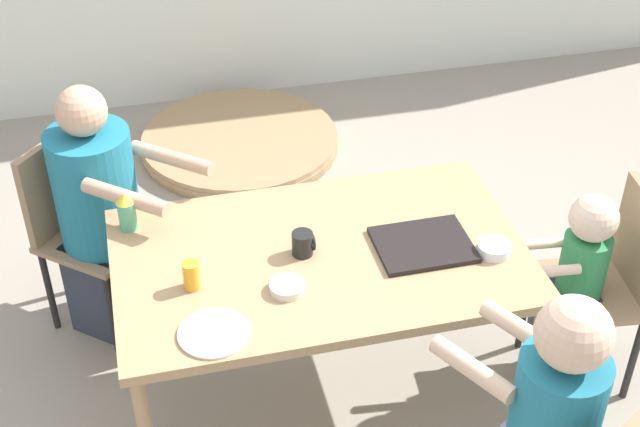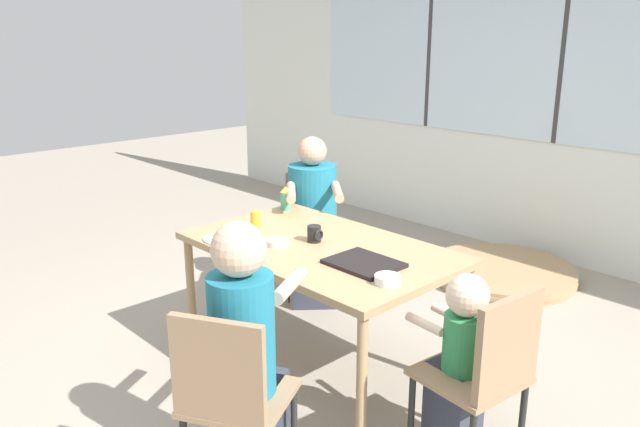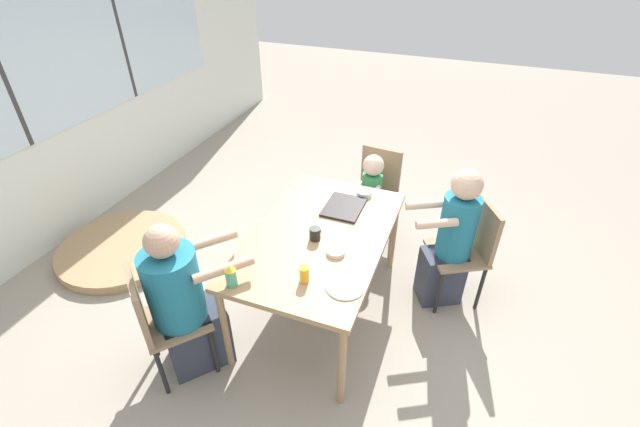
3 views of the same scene
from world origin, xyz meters
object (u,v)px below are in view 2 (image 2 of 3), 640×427
at_px(chair_for_woman_green_shirt, 230,392).
at_px(juice_glass, 256,220).
at_px(chair_for_man_blue_shirt, 312,221).
at_px(person_man_blue_shirt, 313,228).
at_px(sippy_cup, 286,198).
at_px(bowl_cereal, 388,279).
at_px(bowl_white_shallow, 277,242).
at_px(folded_table_stack, 501,272).
at_px(person_woman_green_shirt, 246,365).
at_px(chair_for_toddler, 488,368).
at_px(person_toddler, 458,369).
at_px(coffee_mug, 315,234).

xyz_separation_m(chair_for_woman_green_shirt, juice_glass, (-1.04, 0.94, 0.28)).
relative_size(chair_for_man_blue_shirt, person_man_blue_shirt, 0.74).
bearing_deg(sippy_cup, bowl_cereal, -20.14).
xyz_separation_m(bowl_white_shallow, folded_table_stack, (0.16, 2.16, -0.72)).
bearing_deg(person_woman_green_shirt, chair_for_toddler, 19.38).
height_order(person_toddler, bowl_cereal, person_toddler).
distance_m(juice_glass, bowl_white_shallow, 0.33).
bearing_deg(chair_for_woman_green_shirt, coffee_mug, 92.15).
height_order(bowl_white_shallow, folded_table_stack, bowl_white_shallow).
xyz_separation_m(person_man_blue_shirt, person_toddler, (1.76, -0.76, -0.08)).
relative_size(chair_for_woman_green_shirt, bowl_white_shallow, 7.05).
height_order(chair_for_woman_green_shirt, chair_for_man_blue_shirt, same).
xyz_separation_m(coffee_mug, bowl_white_shallow, (-0.10, -0.19, -0.03)).
relative_size(chair_for_toddler, person_toddler, 0.97).
xyz_separation_m(person_toddler, coffee_mug, (-1.06, 0.12, 0.35)).
xyz_separation_m(chair_for_toddler, juice_glass, (-1.63, 0.05, 0.28)).
height_order(bowl_white_shallow, bowl_cereal, bowl_cereal).
xyz_separation_m(person_toddler, folded_table_stack, (-1.00, 2.10, -0.40)).
distance_m(chair_for_man_blue_shirt, person_man_blue_shirt, 0.17).
height_order(chair_for_woman_green_shirt, person_woman_green_shirt, person_woman_green_shirt).
bearing_deg(person_man_blue_shirt, chair_for_woman_green_shirt, 78.83).
distance_m(person_toddler, coffee_mug, 1.13).
bearing_deg(chair_for_woman_green_shirt, bowl_white_shallow, 101.58).
bearing_deg(juice_glass, chair_for_woman_green_shirt, -42.28).
xyz_separation_m(chair_for_toddler, folded_table_stack, (-1.15, 2.11, -0.48)).
xyz_separation_m(coffee_mug, sippy_cup, (-0.61, 0.31, 0.03)).
height_order(chair_for_man_blue_shirt, person_woman_green_shirt, person_woman_green_shirt).
bearing_deg(bowl_cereal, chair_for_woman_green_shirt, -93.61).
height_order(chair_for_toddler, person_man_blue_shirt, person_man_blue_shirt).
bearing_deg(bowl_white_shallow, sippy_cup, 135.76).
distance_m(sippy_cup, bowl_cereal, 1.37).
height_order(person_toddler, coffee_mug, person_toddler).
bearing_deg(folded_table_stack, person_man_blue_shirt, -119.64).
xyz_separation_m(chair_for_toddler, bowl_white_shallow, (-1.32, -0.05, 0.24)).
xyz_separation_m(person_toddler, sippy_cup, (-1.67, 0.43, 0.38)).
xyz_separation_m(chair_for_toddler, person_toddler, (-0.15, 0.02, -0.08)).
distance_m(chair_for_toddler, bowl_cereal, 0.59).
distance_m(person_toddler, bowl_white_shallow, 1.21).
bearing_deg(coffee_mug, bowl_white_shallow, -117.95).
distance_m(chair_for_man_blue_shirt, bowl_cereal, 1.77).
height_order(person_toddler, bowl_white_shallow, person_toddler).
relative_size(person_woman_green_shirt, folded_table_stack, 1.03).
bearing_deg(coffee_mug, folded_table_stack, 88.18).
bearing_deg(chair_for_woman_green_shirt, chair_for_man_blue_shirt, 100.36).
bearing_deg(person_toddler, bowl_white_shallow, 99.40).
bearing_deg(person_woman_green_shirt, bowl_white_shallow, 103.50).
xyz_separation_m(person_man_blue_shirt, coffee_mug, (0.70, -0.63, 0.27)).
bearing_deg(chair_for_woman_green_shirt, chair_for_toddler, 27.45).
xyz_separation_m(chair_for_toddler, coffee_mug, (-1.22, 0.14, 0.27)).
height_order(chair_for_man_blue_shirt, juice_glass, chair_for_man_blue_shirt).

